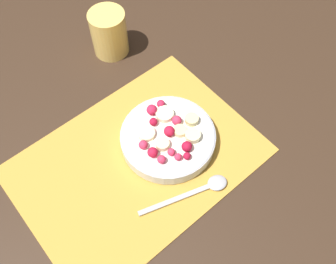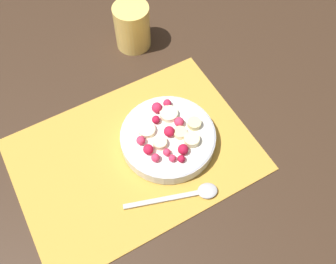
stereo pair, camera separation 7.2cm
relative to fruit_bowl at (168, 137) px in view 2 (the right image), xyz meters
name	(u,v)px [view 2 (the right image)]	position (x,y,z in m)	size (l,w,h in m)	color
ground_plane	(135,155)	(0.07, -0.01, -0.03)	(3.00, 3.00, 0.00)	#382619
placemat	(135,155)	(0.07, -0.01, -0.02)	(0.46, 0.33, 0.01)	gold
fruit_bowl	(168,137)	(0.00, 0.00, 0.00)	(0.19, 0.19, 0.05)	silver
spoon	(191,194)	(0.02, 0.12, -0.02)	(0.17, 0.07, 0.01)	#B2B2B7
drinking_glass	(132,27)	(-0.06, -0.28, 0.03)	(0.08, 0.08, 0.11)	#F4CC66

